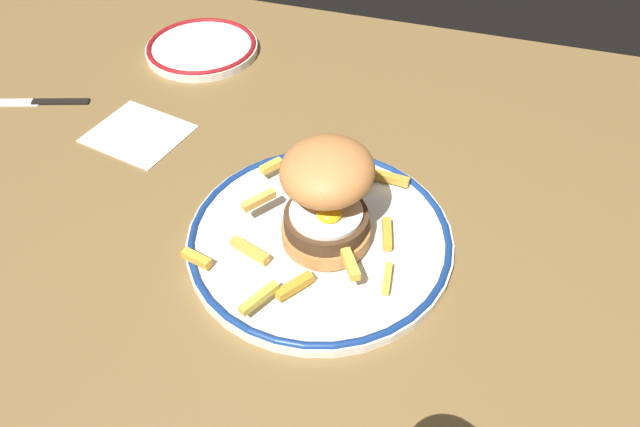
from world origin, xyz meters
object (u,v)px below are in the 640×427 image
(dinner_plate, at_px, (320,238))
(side_plate, at_px, (202,48))
(burger, at_px, (327,194))
(knife, at_px, (36,101))
(napkin, at_px, (138,133))

(dinner_plate, relative_size, side_plate, 1.66)
(burger, bearing_deg, knife, 164.56)
(burger, height_order, side_plate, burger)
(side_plate, height_order, napkin, side_plate)
(knife, height_order, napkin, knife)
(side_plate, bearing_deg, knife, -130.53)
(napkin, bearing_deg, knife, 173.15)
(burger, relative_size, side_plate, 0.79)
(dinner_plate, distance_m, burger, 0.06)
(burger, distance_m, knife, 0.49)
(dinner_plate, height_order, burger, burger)
(dinner_plate, bearing_deg, side_plate, 132.02)
(burger, height_order, napkin, burger)
(side_plate, relative_size, knife, 0.99)
(dinner_plate, distance_m, napkin, 0.31)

